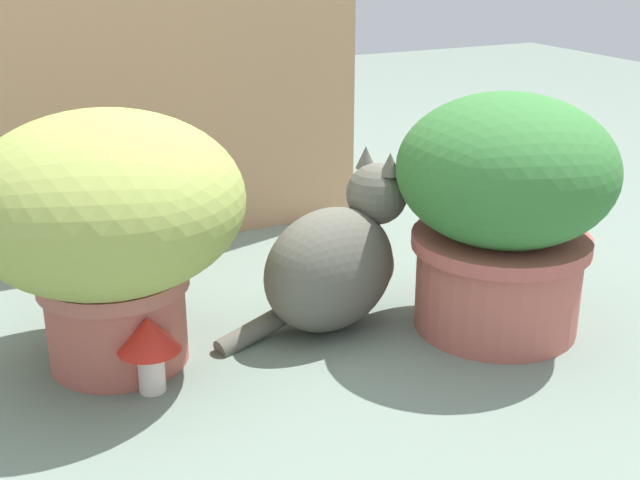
{
  "coord_description": "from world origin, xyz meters",
  "views": [
    {
      "loc": [
        -0.47,
        -1.15,
        0.67
      ],
      "look_at": [
        0.09,
        0.01,
        0.18
      ],
      "focal_mm": 46.71,
      "sensor_mm": 36.0,
      "label": 1
    }
  ],
  "objects_px": {
    "leafy_planter": "(504,205)",
    "cat": "(337,261)",
    "grass_planter": "(108,219)",
    "mushroom_ornament_red": "(149,341)"
  },
  "relations": [
    {
      "from": "cat",
      "to": "leafy_planter",
      "type": "bearing_deg",
      "value": -27.48
    },
    {
      "from": "grass_planter",
      "to": "mushroom_ornament_red",
      "type": "distance_m",
      "value": 0.2
    },
    {
      "from": "leafy_planter",
      "to": "cat",
      "type": "distance_m",
      "value": 0.3
    },
    {
      "from": "grass_planter",
      "to": "mushroom_ornament_red",
      "type": "xyz_separation_m",
      "value": [
        0.02,
        -0.12,
        -0.16
      ]
    },
    {
      "from": "leafy_planter",
      "to": "mushroom_ornament_red",
      "type": "relative_size",
      "value": 3.36
    },
    {
      "from": "grass_planter",
      "to": "mushroom_ornament_red",
      "type": "bearing_deg",
      "value": -79.51
    },
    {
      "from": "leafy_planter",
      "to": "mushroom_ornament_red",
      "type": "xyz_separation_m",
      "value": [
        -0.61,
        0.05,
        -0.14
      ]
    },
    {
      "from": "grass_planter",
      "to": "cat",
      "type": "height_order",
      "value": "grass_planter"
    },
    {
      "from": "leafy_planter",
      "to": "mushroom_ornament_red",
      "type": "height_order",
      "value": "leafy_planter"
    },
    {
      "from": "grass_planter",
      "to": "cat",
      "type": "distance_m",
      "value": 0.4
    }
  ]
}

